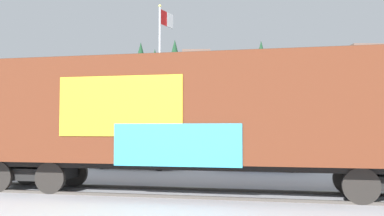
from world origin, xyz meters
name	(u,v)px	position (x,y,z in m)	size (l,w,h in m)	color
ground_plane	(236,195)	(0.00, 0.00, 0.00)	(260.00, 260.00, 0.00)	#B2B5BC
track	(212,193)	(-0.67, -0.02, 0.04)	(59.99, 5.09, 0.08)	#4C4742
freight_car	(198,113)	(-1.07, 0.00, 2.35)	(15.75, 3.61, 4.12)	#5B2B19
flagpole	(162,60)	(-4.67, 11.86, 6.02)	(0.65, 1.50, 9.37)	silver
hillside	(243,106)	(0.00, 65.21, 6.07)	(110.59, 33.94, 16.98)	slate
parked_car_black	(138,151)	(-4.83, 7.03, 0.78)	(4.34, 2.40, 1.55)	black
parked_car_blue	(259,150)	(0.91, 7.02, 0.89)	(4.17, 2.28, 1.84)	navy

